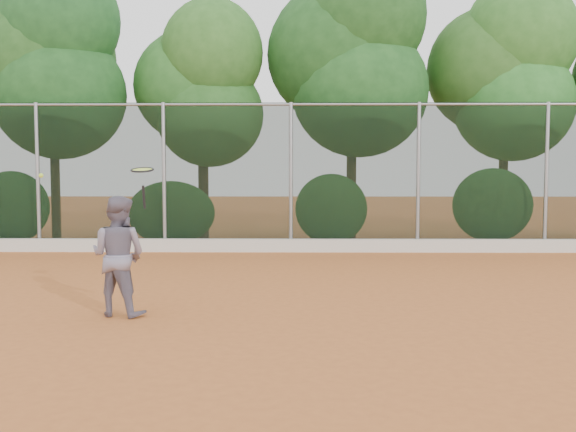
{
  "coord_description": "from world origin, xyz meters",
  "views": [
    {
      "loc": [
        0.1,
        -8.13,
        1.89
      ],
      "look_at": [
        0.0,
        1.0,
        1.25
      ],
      "focal_mm": 40.0,
      "sensor_mm": 36.0,
      "label": 1
    }
  ],
  "objects": [
    {
      "name": "ground",
      "position": [
        0.0,
        0.0,
        0.0
      ],
      "size": [
        80.0,
        80.0,
        0.0
      ],
      "primitive_type": "plane",
      "color": "#B6602B",
      "rests_on": "ground"
    },
    {
      "name": "concrete_curb",
      "position": [
        0.0,
        6.82,
        0.15
      ],
      "size": [
        24.0,
        0.2,
        0.3
      ],
      "primitive_type": "cube",
      "color": "silver",
      "rests_on": "ground"
    },
    {
      "name": "tennis_player",
      "position": [
        -2.21,
        0.16,
        0.79
      ],
      "size": [
        0.89,
        0.78,
        1.57
      ],
      "primitive_type": "imported",
      "rotation": [
        0.0,
        0.0,
        2.87
      ],
      "color": "slate",
      "rests_on": "ground"
    },
    {
      "name": "chainlink_fence",
      "position": [
        -0.0,
        7.0,
        1.86
      ],
      "size": [
        24.09,
        0.09,
        3.5
      ],
      "color": "black",
      "rests_on": "ground"
    },
    {
      "name": "foliage_backdrop",
      "position": [
        -0.55,
        8.98,
        4.4
      ],
      "size": [
        23.7,
        3.63,
        7.55
      ],
      "color": "#49321C",
      "rests_on": "ground"
    },
    {
      "name": "tennis_racket",
      "position": [
        -1.85,
        0.04,
        1.87
      ],
      "size": [
        0.32,
        0.32,
        0.54
      ],
      "color": "black",
      "rests_on": "ground"
    },
    {
      "name": "tennis_ball_in_flight",
      "position": [
        -3.38,
        0.61,
        1.83
      ],
      "size": [
        0.06,
        0.06,
        0.06
      ],
      "color": "#C5F036",
      "rests_on": "ground"
    }
  ]
}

